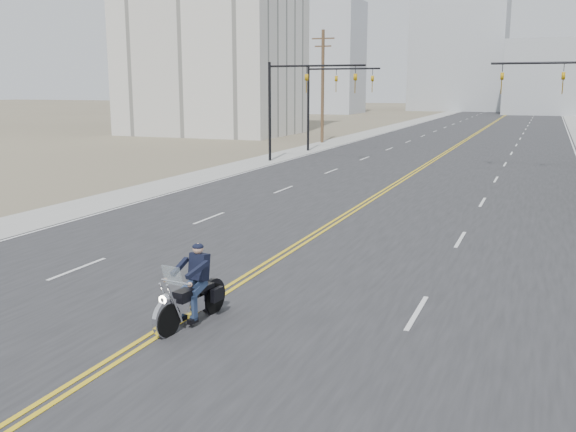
{
  "coord_description": "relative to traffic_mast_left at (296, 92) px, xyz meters",
  "views": [
    {
      "loc": [
        7.56,
        -10.57,
        5.3
      ],
      "look_at": [
        0.73,
        6.39,
        1.6
      ],
      "focal_mm": 40.0,
      "sensor_mm": 36.0,
      "label": 1
    }
  ],
  "objects": [
    {
      "name": "haze_bldg_d",
      "position": [
        -3.02,
        108.0,
        8.06
      ],
      "size": [
        20.0,
        15.0,
        26.0
      ],
      "primitive_type": "cube",
      "color": "#ADB2B7",
      "rests_on": "ground"
    },
    {
      "name": "ground_plane",
      "position": [
        8.98,
        -32.0,
        -4.94
      ],
      "size": [
        400.0,
        400.0,
        0.0
      ],
      "primitive_type": "plane",
      "color": "#776D56",
      "rests_on": "ground"
    },
    {
      "name": "utility_pole_left",
      "position": [
        -3.52,
        16.0,
        0.54
      ],
      "size": [
        2.2,
        0.3,
        10.5
      ],
      "color": "brown",
      "rests_on": "ground"
    },
    {
      "name": "motorcyclist",
      "position": [
        9.36,
        -30.61,
        -4.02
      ],
      "size": [
        1.29,
        2.45,
        1.83
      ],
      "primitive_type": null,
      "rotation": [
        0.0,
        0.0,
        3.01
      ],
      "color": "black",
      "rests_on": "ground"
    },
    {
      "name": "haze_bldg_b",
      "position": [
        16.98,
        93.0,
        2.06
      ],
      "size": [
        18.0,
        14.0,
        14.0
      ],
      "primitive_type": "cube",
      "color": "#ADB2B7",
      "rests_on": "ground"
    },
    {
      "name": "traffic_mast_right",
      "position": [
        17.95,
        0.0,
        0.0
      ],
      "size": [
        7.1,
        0.26,
        7.0
      ],
      "color": "black",
      "rests_on": "ground"
    },
    {
      "name": "haze_bldg_f",
      "position": [
        -41.02,
        98.0,
        3.06
      ],
      "size": [
        12.0,
        12.0,
        16.0
      ],
      "primitive_type": "cube",
      "color": "#ADB2B7",
      "rests_on": "ground"
    },
    {
      "name": "haze_bldg_a",
      "position": [
        -26.02,
        83.0,
        6.06
      ],
      "size": [
        14.0,
        12.0,
        22.0
      ],
      "primitive_type": "cube",
      "color": "#B7BCC6",
      "rests_on": "ground"
    },
    {
      "name": "sidewalk_left",
      "position": [
        -2.52,
        38.0,
        -4.93
      ],
      "size": [
        3.0,
        200.0,
        0.01
      ],
      "primitive_type": "cube",
      "color": "#A5A5A0",
      "rests_on": "ground"
    },
    {
      "name": "road",
      "position": [
        8.98,
        38.0,
        -4.93
      ],
      "size": [
        20.0,
        200.0,
        0.01
      ],
      "primitive_type": "cube",
      "color": "#303033",
      "rests_on": "ground"
    },
    {
      "name": "traffic_mast_left",
      "position": [
        0.0,
        0.0,
        0.0
      ],
      "size": [
        7.1,
        0.26,
        7.0
      ],
      "color": "black",
      "rests_on": "ground"
    },
    {
      "name": "traffic_mast_far",
      "position": [
        -0.33,
        8.0,
        -0.06
      ],
      "size": [
        6.1,
        0.26,
        7.0
      ],
      "color": "black",
      "rests_on": "ground"
    }
  ]
}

